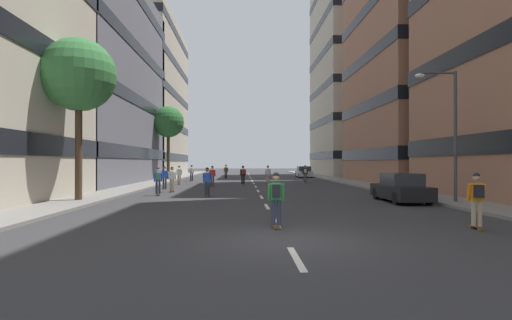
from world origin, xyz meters
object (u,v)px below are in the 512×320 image
skater_5 (212,175)px  parked_car_near (401,189)px  skater_12 (276,196)px  skater_7 (165,176)px  skater_0 (477,197)px  skater_9 (243,174)px  skater_2 (172,178)px  skater_10 (158,179)px  skater_1 (207,180)px  street_tree_mid (79,76)px  street_tree_near (168,122)px  skater_3 (268,174)px  skater_4 (305,173)px  parked_car_mid (304,172)px  skater_11 (179,174)px  skater_8 (192,172)px  skater_6 (226,171)px  streetlamp_right (448,121)px

skater_5 → parked_car_near: bearing=-51.1°
parked_car_near → skater_12: size_ratio=2.47×
skater_7 → skater_0: bearing=-54.7°
parked_car_near → skater_9: (-8.26, 15.32, 0.32)m
skater_0 → skater_2: (-12.26, 15.69, -0.03)m
skater_5 → skater_10: size_ratio=1.00×
skater_2 → skater_12: bearing=-68.5°
skater_1 → street_tree_mid: bearing=-153.2°
street_tree_near → skater_12: 35.38m
street_tree_mid → parked_car_near: bearing=-1.5°
skater_3 → skater_10: 14.26m
skater_1 → skater_4: size_ratio=1.00×
parked_car_near → skater_9: 17.41m
skater_3 → skater_12: 24.42m
parked_car_mid → skater_1: bearing=-110.1°
skater_10 → skater_11: size_ratio=1.00×
skater_4 → skater_5: same height
skater_8 → skater_10: same height
street_tree_mid → street_tree_near: bearing=90.0°
skater_3 → skater_6: (-4.41, 12.02, 0.03)m
skater_0 → skater_11: bearing=117.8°
street_tree_mid → skater_1: bearing=26.8°
parked_car_near → skater_7: bearing=143.8°
parked_car_near → skater_6: size_ratio=2.47×
skater_2 → parked_car_near: bearing=-28.9°
skater_5 → parked_car_mid: bearing=60.0°
street_tree_mid → skater_4: (14.95, 18.67, -5.62)m
skater_1 → skater_9: 11.84m
skater_10 → parked_car_near: bearing=-18.3°
parked_car_near → skater_2: bearing=151.1°
skater_2 → skater_6: (2.94, 21.20, 0.03)m
skater_2 → skater_10: 2.83m
skater_5 → skater_9: size_ratio=1.00×
parked_car_near → skater_4: size_ratio=2.47×
streetlamp_right → skater_12: (-9.18, -6.64, -3.12)m
skater_11 → skater_5: bearing=-43.7°
street_tree_mid → skater_2: (3.65, 6.88, -5.65)m
parked_car_near → skater_3: 17.54m
streetlamp_right → skater_6: (-12.22, 29.76, -3.12)m
skater_9 → skater_12: bearing=-87.6°
skater_6 → skater_7: bearing=-102.8°
parked_car_near → skater_5: size_ratio=2.47×
street_tree_near → skater_1: street_tree_near is taller
street_tree_near → skater_5: size_ratio=4.76×
street_tree_mid → skater_1: street_tree_mid is taller
parked_car_mid → skater_8: 16.66m
streetlamp_right → skater_8: streetlamp_right is taller
parked_car_near → street_tree_mid: bearing=178.5°
skater_11 → streetlamp_right: bearing=-48.0°
street_tree_mid → skater_8: bearing=82.5°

